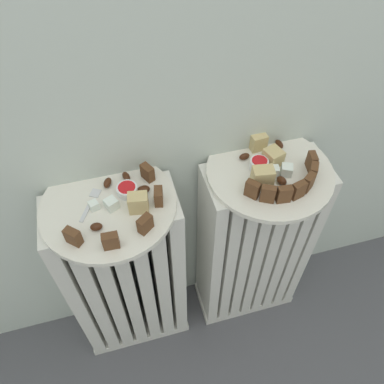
{
  "coord_description": "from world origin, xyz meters",
  "views": [
    {
      "loc": [
        -0.15,
        -0.26,
        1.28
      ],
      "look_at": [
        0.0,
        0.28,
        0.62
      ],
      "focal_mm": 35.98,
      "sensor_mm": 36.0,
      "label": 1
    }
  ],
  "objects_px": {
    "radiator_right": "(253,248)",
    "fork": "(91,202)",
    "jam_bowl_left": "(127,190)",
    "plate_left": "(108,205)",
    "radiator_left": "(128,278)",
    "plate_right": "(270,172)",
    "jam_bowl_right": "(259,164)"
  },
  "relations": [
    {
      "from": "plate_left",
      "to": "jam_bowl_left",
      "type": "xyz_separation_m",
      "value": [
        0.05,
        0.02,
        0.02
      ]
    },
    {
      "from": "fork",
      "to": "plate_left",
      "type": "bearing_deg",
      "value": -19.84
    },
    {
      "from": "radiator_right",
      "to": "plate_right",
      "type": "bearing_deg",
      "value": 63.43
    },
    {
      "from": "jam_bowl_right",
      "to": "fork",
      "type": "relative_size",
      "value": 0.49
    },
    {
      "from": "radiator_right",
      "to": "jam_bowl_left",
      "type": "bearing_deg",
      "value": 176.8
    },
    {
      "from": "jam_bowl_right",
      "to": "radiator_left",
      "type": "bearing_deg",
      "value": -178.12
    },
    {
      "from": "plate_right",
      "to": "fork",
      "type": "height_order",
      "value": "fork"
    },
    {
      "from": "plate_right",
      "to": "radiator_right",
      "type": "bearing_deg",
      "value": -116.57
    },
    {
      "from": "plate_right",
      "to": "jam_bowl_left",
      "type": "xyz_separation_m",
      "value": [
        -0.33,
        0.02,
        0.02
      ]
    },
    {
      "from": "radiator_right",
      "to": "plate_right",
      "type": "distance_m",
      "value": 0.33
    },
    {
      "from": "plate_right",
      "to": "fork",
      "type": "relative_size",
      "value": 3.4
    },
    {
      "from": "plate_right",
      "to": "jam_bowl_right",
      "type": "distance_m",
      "value": 0.03
    },
    {
      "from": "plate_left",
      "to": "jam_bowl_left",
      "type": "distance_m",
      "value": 0.05
    },
    {
      "from": "fork",
      "to": "radiator_left",
      "type": "bearing_deg",
      "value": -19.84
    },
    {
      "from": "radiator_right",
      "to": "fork",
      "type": "relative_size",
      "value": 7.27
    },
    {
      "from": "radiator_left",
      "to": "radiator_right",
      "type": "relative_size",
      "value": 1.0
    },
    {
      "from": "jam_bowl_left",
      "to": "fork",
      "type": "distance_m",
      "value": 0.08
    },
    {
      "from": "radiator_right",
      "to": "plate_right",
      "type": "xyz_separation_m",
      "value": [
        0.0,
        0.0,
        0.33
      ]
    },
    {
      "from": "radiator_left",
      "to": "fork",
      "type": "bearing_deg",
      "value": 160.16
    },
    {
      "from": "radiator_right",
      "to": "fork",
      "type": "bearing_deg",
      "value": 178.25
    },
    {
      "from": "plate_left",
      "to": "jam_bowl_left",
      "type": "relative_size",
      "value": 6.43
    },
    {
      "from": "radiator_left",
      "to": "plate_left",
      "type": "bearing_deg",
      "value": 180.0
    },
    {
      "from": "radiator_right",
      "to": "jam_bowl_left",
      "type": "relative_size",
      "value": 13.76
    },
    {
      "from": "radiator_left",
      "to": "jam_bowl_right",
      "type": "height_order",
      "value": "jam_bowl_right"
    },
    {
      "from": "radiator_left",
      "to": "plate_right",
      "type": "distance_m",
      "value": 0.5
    },
    {
      "from": "radiator_left",
      "to": "fork",
      "type": "xyz_separation_m",
      "value": [
        -0.03,
        0.01,
        0.33
      ]
    },
    {
      "from": "radiator_right",
      "to": "jam_bowl_left",
      "type": "height_order",
      "value": "jam_bowl_left"
    },
    {
      "from": "plate_right",
      "to": "jam_bowl_left",
      "type": "relative_size",
      "value": 6.43
    },
    {
      "from": "jam_bowl_right",
      "to": "jam_bowl_left",
      "type": "bearing_deg",
      "value": 178.7
    },
    {
      "from": "radiator_left",
      "to": "fork",
      "type": "distance_m",
      "value": 0.34
    },
    {
      "from": "radiator_right",
      "to": "fork",
      "type": "distance_m",
      "value": 0.53
    },
    {
      "from": "plate_left",
      "to": "plate_right",
      "type": "xyz_separation_m",
      "value": [
        0.37,
        0.0,
        0.0
      ]
    }
  ]
}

